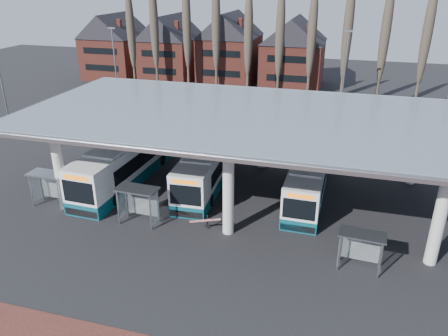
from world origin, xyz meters
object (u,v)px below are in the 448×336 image
(bus_1, at_px, (208,165))
(shelter_0, at_px, (50,181))
(bus_2, at_px, (309,177))
(bus_0, at_px, (127,161))
(shelter_1, at_px, (138,197))
(shelter_2, at_px, (361,242))

(bus_1, xyz_separation_m, shelter_0, (-9.67, -6.49, 0.29))
(bus_1, bearing_deg, shelter_0, -149.04)
(bus_2, relative_size, shelter_0, 4.11)
(bus_0, bearing_deg, shelter_0, -120.46)
(bus_2, height_order, shelter_0, bus_2)
(shelter_1, height_order, shelter_2, shelter_1)
(bus_0, relative_size, shelter_2, 4.93)
(bus_2, relative_size, shelter_2, 4.31)
(shelter_0, xyz_separation_m, shelter_2, (21.16, -1.84, -0.13))
(shelter_0, bearing_deg, bus_2, 21.39)
(bus_1, height_order, shelter_0, bus_1)
(bus_0, distance_m, shelter_2, 19.16)
(bus_2, xyz_separation_m, shelter_2, (3.66, -8.34, 0.23))
(shelter_0, bearing_deg, shelter_2, -3.96)
(shelter_1, bearing_deg, bus_2, 36.33)
(bus_2, xyz_separation_m, shelter_0, (-17.51, -6.50, 0.36))
(bus_1, bearing_deg, bus_0, -171.33)
(bus_1, xyz_separation_m, bus_2, (7.84, 0.01, -0.07))
(bus_2, distance_m, shelter_2, 9.11)
(shelter_2, bearing_deg, bus_2, 118.02)
(bus_0, bearing_deg, bus_1, 13.88)
(shelter_2, bearing_deg, bus_1, 148.42)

